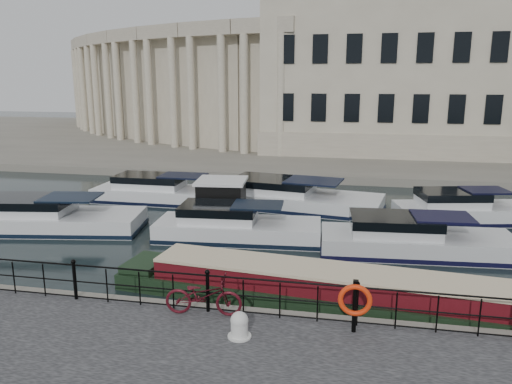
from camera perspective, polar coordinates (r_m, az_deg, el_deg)
ground_plane at (r=16.42m, az=-3.15°, el=-11.74°), size 160.00×160.00×0.00m
far_bank at (r=53.97m, az=7.25°, el=5.80°), size 120.00×42.00×0.55m
railing at (r=13.95m, az=-5.55°, el=-10.99°), size 24.14×0.14×1.22m
civic_building at (r=49.38m, az=5.91°, el=13.05°), size 53.55×31.84×16.85m
bicycle at (r=13.83m, az=-6.02°, el=-11.68°), size 2.16×0.93×1.10m
mooring_bollard at (r=12.78m, az=-1.91°, el=-14.98°), size 0.60×0.60×0.67m
life_ring_post at (r=12.94m, az=11.25°, el=-12.11°), size 0.85×0.21×1.39m
narrowboat at (r=15.72m, az=8.69°, el=-11.57°), size 14.18×3.35×1.52m
harbour_hut at (r=24.09m, az=-3.93°, el=-1.28°), size 3.42×2.95×2.20m
cabin_cruisers at (r=24.31m, az=-0.10°, el=-2.55°), size 26.98×10.72×1.99m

